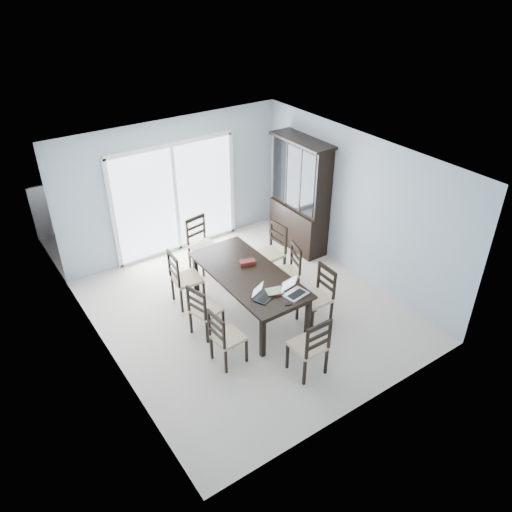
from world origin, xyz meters
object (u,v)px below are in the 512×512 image
Objects in this scene: dining_table at (248,277)px; chair_right_mid at (290,265)px; chair_left_near at (223,333)px; chair_right_far at (273,245)px; laptop_silver at (296,292)px; cell_phone at (288,304)px; laptop_dark at (264,295)px; hot_tub at (143,211)px; game_box at (247,262)px; chair_left_mid at (202,306)px; chair_end_far at (200,238)px; chair_left_far at (181,273)px; china_hutch at (300,196)px; chair_end_near at (313,342)px; chair_right_near at (320,290)px.

dining_table is 2.03× the size of chair_right_mid.
chair_right_far is at bearing 123.17° from chair_left_near.
cell_phone is at bearing -162.81° from laptop_silver.
hot_tub is (-0.15, 4.11, -0.28)m from laptop_dark.
dining_table is 8.69× the size of game_box.
chair_right_far is at bearing 33.56° from dining_table.
chair_left_mid is at bearing 109.57° from chair_right_mid.
game_box reaches higher than cell_phone.
chair_left_near is 1.53m from game_box.
laptop_dark is (-0.21, -2.33, 0.19)m from chair_end_far.
chair_right_mid is (1.65, -0.75, -0.05)m from chair_left_far.
laptop_silver is 1.12m from game_box.
chair_left_near is 2.39m from chair_right_far.
chair_left_near reaches higher than laptop_silver.
chair_end_far is (-0.82, 1.62, 0.04)m from chair_right_mid.
china_hutch reaches higher than dining_table.
chair_right_far reaches higher than dining_table.
chair_right_far is at bearing -149.99° from china_hutch.
hot_tub is (0.58, 3.53, -0.04)m from chair_left_mid.
game_box is (0.22, 1.92, 0.18)m from chair_end_near.
china_hutch is 2.11× the size of chair_left_mid.
game_box is at bearing 64.78° from chair_left_far.
chair_right_mid is at bearing 1.71° from dining_table.
dining_table is 1.91× the size of chair_end_far.
chair_end_far reaches higher than hot_tub.
chair_left_near is at bearing -145.42° from china_hutch.
chair_right_near is at bearing -45.69° from dining_table.
chair_right_mid is 1.11m from laptop_silver.
cell_phone is at bearing 146.54° from chair_right_far.
chair_end_near is at bearing -122.84° from laptop_silver.
chair_end_far is at bearing 136.16° from chair_left_mid.
china_hutch is 3.25m from hot_tub.
dining_table is at bearing 119.67° from chair_right_far.
chair_right_near is 0.99× the size of chair_end_near.
cell_phone is 4.45m from hot_tub.
dining_table is at bearing 78.68° from chair_end_far.
hot_tub reaches higher than cell_phone.
chair_end_far is (1.00, 2.46, 0.05)m from chair_left_near.
chair_left_far reaches higher than game_box.
chair_left_far is 3.02× the size of laptop_silver.
cell_phone is (0.02, -1.00, 0.08)m from dining_table.
chair_left_mid is at bearing -99.30° from hot_tub.
chair_right_near reaches higher than dining_table.
china_hutch is 2.07× the size of chair_left_near.
china_hutch is at bearing 31.71° from dining_table.
chair_left_far is at bearing 157.53° from chair_left_mid.
chair_left_far is 1.96m from cell_phone.
chair_end_near is (-2.11, -2.94, -0.47)m from china_hutch.
chair_right_far reaches higher than chair_left_mid.
chair_right_mid is at bearing 61.74° from chair_end_near.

